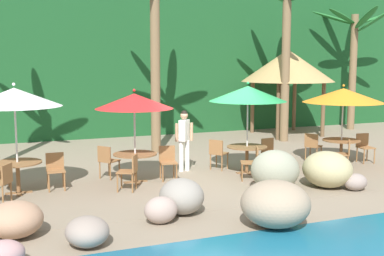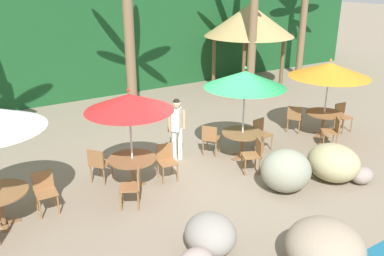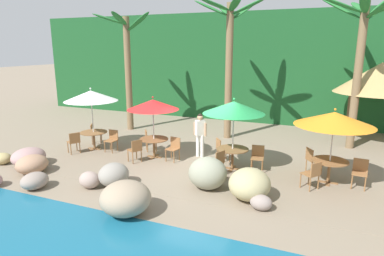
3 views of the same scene
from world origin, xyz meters
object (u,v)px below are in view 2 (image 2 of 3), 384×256
chair_orange_left (333,130)px  chair_red_seaward (166,159)px  chair_green_seaward (261,132)px  umbrella_green (245,79)px  chair_green_inland (211,138)px  dining_table_red (132,163)px  umbrella_orange (330,70)px  umbrella_red (129,102)px  dining_table_green (242,137)px  chair_red_left (134,185)px  dining_table_orange (324,117)px  chair_orange_inland (295,117)px  palapa_hut (249,21)px  chair_red_inland (99,163)px  chair_green_left (255,153)px  waiter_in_white (177,125)px  chair_white_seaward (45,189)px  chair_orange_seaward (342,115)px

chair_orange_left → chair_red_seaward: bearing=170.5°
chair_red_seaward → chair_green_seaward: same height
umbrella_green → chair_green_inland: umbrella_green is taller
dining_table_red → umbrella_orange: umbrella_orange is taller
umbrella_red → chair_red_seaward: bearing=-2.2°
umbrella_red → umbrella_orange: umbrella_orange is taller
dining_table_green → chair_green_seaward: chair_green_seaward is taller
chair_red_left → umbrella_green: 3.89m
dining_table_orange → chair_green_seaward: bearing=173.9°
dining_table_red → chair_orange_inland: chair_orange_inland is taller
dining_table_green → palapa_hut: (4.89, 5.75, 2.22)m
chair_red_left → chair_green_inland: bearing=24.7°
dining_table_orange → chair_red_seaward: bearing=179.0°
dining_table_orange → palapa_hut: (1.78, 5.79, 2.22)m
chair_red_inland → dining_table_orange: (6.81, -0.76, 0.10)m
chair_orange_left → palapa_hut: (2.23, 6.52, 2.32)m
chair_red_inland → chair_green_left: same height
dining_table_red → umbrella_green: umbrella_green is taller
chair_green_inland → palapa_hut: palapa_hut is taller
chair_red_seaward → umbrella_red: bearing=177.8°
chair_red_left → dining_table_orange: (6.56, 0.66, 0.10)m
waiter_in_white → chair_red_left: bearing=-141.7°
chair_green_inland → chair_orange_inland: size_ratio=1.00×
chair_green_left → palapa_hut: bearing=51.9°
chair_red_seaward → dining_table_green: size_ratio=0.79×
palapa_hut → umbrella_orange: bearing=-107.1°
chair_red_left → chair_orange_left: 6.11m
chair_white_seaward → chair_red_inland: bearing=23.4°
chair_green_seaward → chair_orange_left: size_ratio=1.00×
chair_red_inland → chair_white_seaward: bearing=-156.6°
umbrella_orange → chair_red_inland: bearing=173.7°
chair_green_inland → chair_orange_inland: (3.17, 0.01, 0.00)m
chair_red_inland → dining_table_red: bearing=-47.1°
chair_orange_inland → chair_green_left: bearing=-153.2°
chair_white_seaward → chair_red_seaward: bearing=-1.4°
chair_red_seaward → dining_table_green: 2.27m
chair_green_inland → chair_green_left: size_ratio=1.00×
umbrella_orange → chair_orange_left: umbrella_orange is taller
chair_green_seaward → umbrella_orange: bearing=-6.1°
umbrella_red → chair_red_seaward: (0.85, -0.03, -1.54)m
chair_white_seaward → chair_red_seaward: (2.80, -0.07, 0.00)m
chair_orange_left → waiter_in_white: waiter_in_white is taller
umbrella_green → chair_green_seaward: umbrella_green is taller
chair_orange_seaward → dining_table_green: bearing=179.5°
dining_table_orange → waiter_in_white: (-4.63, 0.86, 0.37)m
chair_white_seaward → chair_orange_seaward: bearing=-1.0°
dining_table_red → dining_table_orange: size_ratio=1.00×
chair_orange_inland → waiter_in_white: size_ratio=0.51×
umbrella_red → chair_orange_inland: (5.69, 0.53, -1.54)m
palapa_hut → chair_white_seaward: bearing=-150.5°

